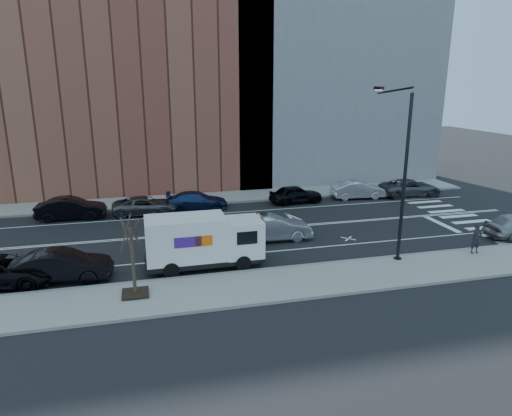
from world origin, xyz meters
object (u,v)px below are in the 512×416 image
driving_sedan (273,228)px  pedestrian (476,239)px  fedex_van (203,241)px  far_parked_b (71,208)px

driving_sedan → pedestrian: pedestrian is taller
fedex_van → driving_sedan: 5.79m
fedex_van → far_parked_b: size_ratio=1.30×
driving_sedan → fedex_van: bearing=125.4°
far_parked_b → pedestrian: 26.68m
driving_sedan → pedestrian: (10.43, -5.33, 0.23)m
fedex_van → driving_sedan: size_ratio=1.30×
far_parked_b → driving_sedan: size_ratio=1.00×
far_parked_b → pedestrian: size_ratio=2.75×
pedestrian → fedex_van: bearing=170.3°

